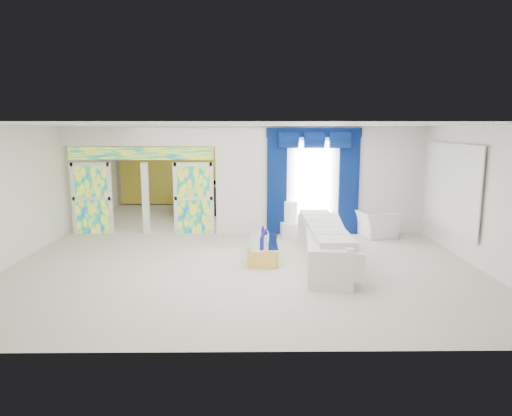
{
  "coord_description": "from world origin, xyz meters",
  "views": [
    {
      "loc": [
        0.19,
        -11.57,
        2.9
      ],
      "look_at": [
        0.3,
        -1.2,
        1.1
      ],
      "focal_mm": 31.76,
      "sensor_mm": 36.0,
      "label": 1
    }
  ],
  "objects_px": {
    "console_table": "(302,230)",
    "grand_piano": "(200,198)",
    "coffee_table": "(264,249)",
    "armchair": "(375,223)",
    "white_sofa": "(325,245)"
  },
  "relations": [
    {
      "from": "console_table",
      "to": "grand_piano",
      "type": "bearing_deg",
      "value": 130.36
    },
    {
      "from": "coffee_table",
      "to": "grand_piano",
      "type": "bearing_deg",
      "value": 109.82
    },
    {
      "from": "console_table",
      "to": "coffee_table",
      "type": "bearing_deg",
      "value": -117.79
    },
    {
      "from": "armchair",
      "to": "white_sofa",
      "type": "bearing_deg",
      "value": 132.91
    },
    {
      "from": "coffee_table",
      "to": "armchair",
      "type": "relative_size",
      "value": 1.59
    },
    {
      "from": "white_sofa",
      "to": "armchair",
      "type": "distance_m",
      "value": 3.0
    },
    {
      "from": "console_table",
      "to": "grand_piano",
      "type": "relative_size",
      "value": 0.58
    },
    {
      "from": "coffee_table",
      "to": "armchair",
      "type": "distance_m",
      "value": 3.78
    },
    {
      "from": "armchair",
      "to": "grand_piano",
      "type": "bearing_deg",
      "value": 43.51
    },
    {
      "from": "white_sofa",
      "to": "console_table",
      "type": "distance_m",
      "value": 2.4
    },
    {
      "from": "grand_piano",
      "to": "console_table",
      "type": "bearing_deg",
      "value": -65.94
    },
    {
      "from": "coffee_table",
      "to": "armchair",
      "type": "height_order",
      "value": "armchair"
    },
    {
      "from": "console_table",
      "to": "armchair",
      "type": "relative_size",
      "value": 1.05
    },
    {
      "from": "white_sofa",
      "to": "grand_piano",
      "type": "height_order",
      "value": "grand_piano"
    },
    {
      "from": "armchair",
      "to": "grand_piano",
      "type": "xyz_separation_m",
      "value": [
        -5.23,
        3.74,
        0.15
      ]
    }
  ]
}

